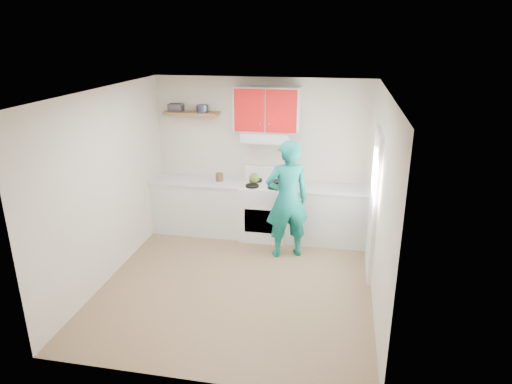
% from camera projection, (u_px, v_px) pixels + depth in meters
% --- Properties ---
extents(floor, '(3.80, 3.80, 0.00)m').
position_uv_depth(floor, '(238.00, 283.00, 6.28)').
color(floor, brown).
rests_on(floor, ground).
extents(ceiling, '(3.60, 3.80, 0.04)m').
position_uv_depth(ceiling, '(235.00, 92.00, 5.41)').
color(ceiling, white).
rests_on(ceiling, floor).
extents(back_wall, '(3.60, 0.04, 2.60)m').
position_uv_depth(back_wall, '(262.00, 157.00, 7.60)').
color(back_wall, beige).
rests_on(back_wall, floor).
extents(front_wall, '(3.60, 0.04, 2.60)m').
position_uv_depth(front_wall, '(188.00, 265.00, 4.08)').
color(front_wall, beige).
rests_on(front_wall, floor).
extents(left_wall, '(0.04, 3.80, 2.60)m').
position_uv_depth(left_wall, '(107.00, 186.00, 6.16)').
color(left_wall, beige).
rests_on(left_wall, floor).
extents(right_wall, '(0.04, 3.80, 2.60)m').
position_uv_depth(right_wall, '(381.00, 204.00, 5.52)').
color(right_wall, beige).
rests_on(right_wall, floor).
extents(door, '(0.05, 0.85, 2.05)m').
position_uv_depth(door, '(374.00, 204.00, 6.27)').
color(door, white).
rests_on(door, floor).
extents(door_glass, '(0.01, 0.55, 0.95)m').
position_uv_depth(door_glass, '(374.00, 175.00, 6.13)').
color(door_glass, white).
rests_on(door_glass, door).
extents(counter_left, '(1.52, 0.60, 0.90)m').
position_uv_depth(counter_left, '(199.00, 206.00, 7.79)').
color(counter_left, silver).
rests_on(counter_left, floor).
extents(counter_right, '(1.32, 0.60, 0.90)m').
position_uv_depth(counter_right, '(328.00, 215.00, 7.40)').
color(counter_right, silver).
rests_on(counter_right, floor).
extents(stove, '(0.76, 0.65, 0.92)m').
position_uv_depth(stove, '(265.00, 211.00, 7.56)').
color(stove, white).
rests_on(stove, floor).
extents(range_hood, '(0.76, 0.44, 0.15)m').
position_uv_depth(range_hood, '(266.00, 136.00, 7.25)').
color(range_hood, silver).
rests_on(range_hood, back_wall).
extents(upper_cabinets, '(1.02, 0.33, 0.70)m').
position_uv_depth(upper_cabinets, '(267.00, 109.00, 7.16)').
color(upper_cabinets, '#B1100F').
rests_on(upper_cabinets, back_wall).
extents(shelf, '(0.90, 0.30, 0.04)m').
position_uv_depth(shelf, '(192.00, 113.00, 7.42)').
color(shelf, brown).
rests_on(shelf, back_wall).
extents(books, '(0.24, 0.17, 0.12)m').
position_uv_depth(books, '(176.00, 107.00, 7.46)').
color(books, '#363036').
rests_on(books, shelf).
extents(tin, '(0.26, 0.26, 0.12)m').
position_uv_depth(tin, '(202.00, 109.00, 7.35)').
color(tin, '#333D4C').
rests_on(tin, shelf).
extents(kettle, '(0.23, 0.23, 0.15)m').
position_uv_depth(kettle, '(254.00, 178.00, 7.49)').
color(kettle, '#58711F').
rests_on(kettle, stove).
extents(crock, '(0.14, 0.14, 0.15)m').
position_uv_depth(crock, '(219.00, 178.00, 7.57)').
color(crock, '#4A3720').
rests_on(crock, counter_left).
extents(cutting_board, '(0.32, 0.26, 0.02)m').
position_uv_depth(cutting_board, '(320.00, 190.00, 7.19)').
color(cutting_board, olive).
rests_on(cutting_board, counter_right).
extents(silicone_mat, '(0.29, 0.25, 0.01)m').
position_uv_depth(silicone_mat, '(357.00, 190.00, 7.20)').
color(silicone_mat, '#B6121B').
rests_on(silicone_mat, counter_right).
extents(person, '(0.78, 0.66, 1.82)m').
position_uv_depth(person, '(287.00, 200.00, 6.77)').
color(person, '#0B685F').
rests_on(person, floor).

